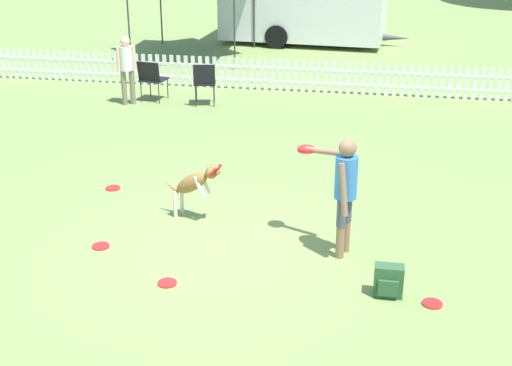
{
  "coord_description": "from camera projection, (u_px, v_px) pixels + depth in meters",
  "views": [
    {
      "loc": [
        1.93,
        -8.01,
        4.35
      ],
      "look_at": [
        0.4,
        0.6,
        0.74
      ],
      "focal_mm": 50.0,
      "sensor_mm": 36.0,
      "label": 1
    }
  ],
  "objects": [
    {
      "name": "spectator_standing",
      "position": [
        127.0,
        64.0,
        15.28
      ],
      "size": [
        0.38,
        0.27,
        1.48
      ],
      "rotation": [
        0.0,
        0.0,
        3.63
      ],
      "color": "#7A705B",
      "rests_on": "ground_plane"
    },
    {
      "name": "folding_chair_blue_left",
      "position": [
        152.0,
        77.0,
        15.63
      ],
      "size": [
        0.59,
        0.61,
        0.91
      ],
      "rotation": [
        0.0,
        0.0,
        2.98
      ],
      "color": "#333338",
      "rests_on": "ground_plane"
    },
    {
      "name": "picket_fence",
      "position": [
        295.0,
        76.0,
        16.45
      ],
      "size": [
        18.29,
        0.04,
        0.74
      ],
      "color": "white",
      "rests_on": "ground_plane"
    },
    {
      "name": "backpack_on_grass",
      "position": [
        389.0,
        281.0,
        8.18
      ],
      "size": [
        0.34,
        0.22,
        0.39
      ],
      "color": "#2D5633",
      "rests_on": "ground_plane"
    },
    {
      "name": "frisbee_midfield",
      "position": [
        167.0,
        283.0,
        8.49
      ],
      "size": [
        0.23,
        0.23,
        0.02
      ],
      "color": "red",
      "rests_on": "ground_plane"
    },
    {
      "name": "equipment_trailer",
      "position": [
        305.0,
        1.0,
        21.52
      ],
      "size": [
        5.7,
        2.69,
        2.35
      ],
      "rotation": [
        0.0,
        0.0,
        -0.07
      ],
      "color": "white",
      "rests_on": "ground_plane"
    },
    {
      "name": "folding_chair_center",
      "position": [
        204.0,
        80.0,
        15.3
      ],
      "size": [
        0.55,
        0.57,
        0.93
      ],
      "rotation": [
        0.0,
        0.0,
        3.35
      ],
      "color": "#333338",
      "rests_on": "ground_plane"
    },
    {
      "name": "leaping_dog",
      "position": [
        194.0,
        183.0,
        9.96
      ],
      "size": [
        0.97,
        0.47,
        0.91
      ],
      "rotation": [
        0.0,
        0.0,
        -1.89
      ],
      "color": "olive",
      "rests_on": "ground_plane"
    },
    {
      "name": "ground_plane",
      "position": [
        218.0,
        251.0,
        9.27
      ],
      "size": [
        240.0,
        240.0,
        0.0
      ],
      "primitive_type": "plane",
      "color": "olive"
    },
    {
      "name": "frisbee_near_dog",
      "position": [
        113.0,
        188.0,
        11.19
      ],
      "size": [
        0.23,
        0.23,
        0.02
      ],
      "color": "red",
      "rests_on": "ground_plane"
    },
    {
      "name": "frisbee_far_scatter",
      "position": [
        432.0,
        304.0,
        8.07
      ],
      "size": [
        0.23,
        0.23,
        0.02
      ],
      "color": "red",
      "rests_on": "ground_plane"
    },
    {
      "name": "frisbee_near_handler",
      "position": [
        101.0,
        246.0,
        9.37
      ],
      "size": [
        0.23,
        0.23,
        0.02
      ],
      "color": "red",
      "rests_on": "ground_plane"
    },
    {
      "name": "handler_person",
      "position": [
        343.0,
        184.0,
        8.85
      ],
      "size": [
        0.84,
        0.86,
        1.56
      ],
      "rotation": [
        0.0,
        0.0,
        1.25
      ],
      "color": "#8C664C",
      "rests_on": "ground_plane"
    }
  ]
}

